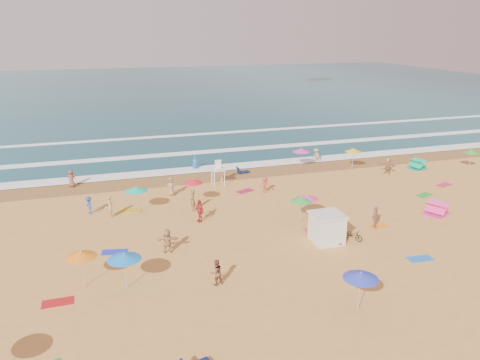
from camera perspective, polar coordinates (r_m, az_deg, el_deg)
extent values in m
plane|color=gold|center=(37.26, 3.00, -4.90)|extent=(220.00, 220.00, 0.00)
cube|color=#0C4756|center=(117.68, -11.37, 10.62)|extent=(220.00, 140.00, 0.18)
plane|color=olive|center=(48.47, -2.06, 0.62)|extent=(220.00, 220.00, 0.00)
cube|color=white|center=(50.75, -2.80, 1.52)|extent=(200.00, 2.20, 0.05)
cube|color=white|center=(57.32, -4.55, 3.42)|extent=(200.00, 1.60, 0.05)
cube|color=white|center=(66.85, -6.46, 5.48)|extent=(200.00, 1.20, 0.05)
cube|color=silver|center=(33.80, 10.54, -5.84)|extent=(2.00, 2.00, 2.00)
cube|color=silver|center=(33.39, 10.65, -4.18)|extent=(2.20, 2.20, 0.12)
imported|color=black|center=(34.68, 13.52, -6.50)|extent=(1.34, 1.55, 0.80)
cone|color=#16B490|center=(38.63, -12.55, -1.04)|extent=(1.84, 1.84, 0.35)
cone|color=green|center=(36.41, 7.50, -2.31)|extent=(1.71, 1.71, 0.35)
cone|color=green|center=(55.51, 26.38, 3.15)|extent=(1.58, 1.58, 0.35)
cone|color=#2C3CC6|center=(25.73, 14.52, -11.20)|extent=(1.88, 1.88, 0.35)
cone|color=blue|center=(27.86, -13.95, -9.03)|extent=(1.95, 1.95, 0.35)
cone|color=#E432B0|center=(50.79, 7.48, 3.62)|extent=(1.86, 1.86, 0.35)
cone|color=yellow|center=(50.88, 13.66, 3.56)|extent=(1.74, 1.74, 0.35)
cone|color=orange|center=(28.74, -18.84, -8.56)|extent=(1.80, 1.80, 0.35)
cone|color=red|center=(39.43, -5.76, -0.12)|extent=(1.62, 1.62, 0.35)
cone|color=#ED3495|center=(37.04, 8.14, -2.06)|extent=(1.82, 1.82, 0.35)
cube|color=#0E1E48|center=(37.65, 11.56, -4.74)|extent=(1.39, 0.83, 0.34)
cube|color=#101A54|center=(33.69, 11.10, -7.52)|extent=(1.39, 0.83, 0.34)
cube|color=#0F1D4F|center=(49.00, 0.41, 1.02)|extent=(1.36, 0.71, 0.34)
cube|color=#AE1518|center=(28.66, -21.34, -13.73)|extent=(1.72, 0.90, 0.03)
cube|color=#222ED9|center=(33.25, -15.06, -8.48)|extent=(1.84, 1.19, 0.03)
cube|color=gold|center=(40.12, -13.13, -3.64)|extent=(1.85, 1.21, 0.03)
cube|color=#EB3754|center=(35.93, 9.11, -5.99)|extent=(1.75, 0.97, 0.03)
cube|color=#B21648|center=(43.64, 0.62, -1.36)|extent=(1.90, 1.43, 0.03)
cube|color=blue|center=(33.47, 21.10, -8.94)|extent=(1.75, 0.96, 0.03)
cube|color=green|center=(45.79, 21.52, -1.72)|extent=(1.89, 1.38, 0.03)
cube|color=orange|center=(37.56, 16.54, -5.46)|extent=(1.81, 1.11, 0.03)
cube|color=#C72E47|center=(49.49, 23.60, -0.55)|extent=(1.88, 1.32, 0.03)
imported|color=brown|center=(28.12, -2.91, -11.17)|extent=(0.91, 0.79, 1.60)
imported|color=tan|center=(32.15, -8.85, -7.34)|extent=(1.64, 0.80, 1.69)
imported|color=#AF7A50|center=(50.96, 17.56, 1.72)|extent=(1.38, 1.74, 1.85)
imported|color=tan|center=(53.75, 9.25, 2.88)|extent=(0.98, 1.33, 1.84)
imported|color=brown|center=(38.88, -5.78, -2.51)|extent=(0.52, 0.72, 1.85)
imported|color=tan|center=(36.93, 16.17, -4.35)|extent=(0.97, 1.11, 1.79)
imported|color=#2667B2|center=(50.32, -5.49, 1.96)|extent=(0.76, 0.64, 1.79)
imported|color=brown|center=(47.42, -19.86, 0.19)|extent=(0.96, 0.79, 1.69)
imported|color=red|center=(43.02, 3.04, -0.63)|extent=(1.06, 0.73, 1.52)
imported|color=#2540AD|center=(40.14, -17.96, -2.93)|extent=(0.82, 1.09, 1.50)
imported|color=#A9744E|center=(42.71, -8.41, -0.80)|extent=(0.99, 0.88, 1.71)
imported|color=tan|center=(38.85, -15.55, -3.13)|extent=(0.54, 0.73, 1.84)
imported|color=#B92E34|center=(36.73, -4.96, -3.75)|extent=(0.78, 1.16, 1.83)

